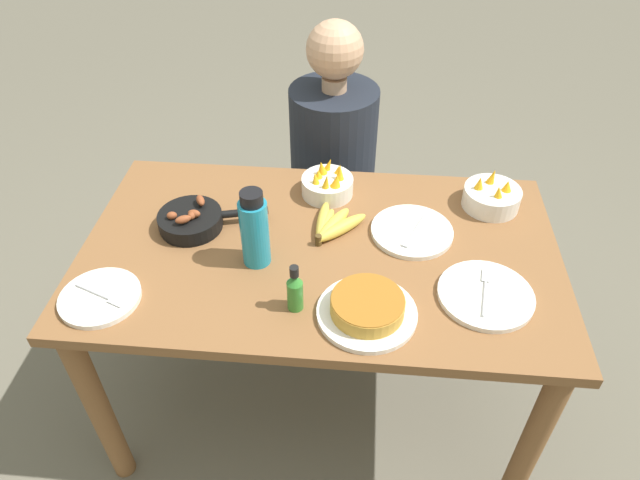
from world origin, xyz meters
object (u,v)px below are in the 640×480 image
hot_sauce_bottle (295,290)px  empty_plate_far_right (100,297)px  fruit_bowl_citrus (492,197)px  banana_bunch (331,225)px  empty_plate_far_left (486,295)px  frittata_plate_center (367,308)px  water_bottle (254,230)px  person_figure (332,192)px  fruit_bowl_mango (328,184)px  skillet (193,220)px  empty_plate_near_front (412,231)px

hot_sauce_bottle → empty_plate_far_right: bearing=-177.8°
fruit_bowl_citrus → empty_plate_far_right: bearing=-155.0°
banana_bunch → fruit_bowl_citrus: fruit_bowl_citrus is taller
empty_plate_far_left → empty_plate_far_right: (-1.04, -0.10, 0.00)m
frittata_plate_center → fruit_bowl_citrus: bearing=52.8°
frittata_plate_center → water_bottle: size_ratio=1.09×
empty_plate_far_right → person_figure: (0.57, 0.92, -0.28)m
banana_bunch → hot_sauce_bottle: size_ratio=1.41×
water_bottle → person_figure: 0.84m
banana_bunch → water_bottle: size_ratio=0.85×
frittata_plate_center → water_bottle: 0.38m
water_bottle → empty_plate_far_left: bearing=-8.0°
banana_bunch → empty_plate_far_right: banana_bunch is taller
empty_plate_far_right → empty_plate_far_left: bearing=5.6°
hot_sauce_bottle → person_figure: person_figure is taller
frittata_plate_center → fruit_bowl_citrus: fruit_bowl_citrus is taller
fruit_bowl_mango → water_bottle: (-0.18, -0.34, 0.08)m
fruit_bowl_citrus → person_figure: 0.74m
frittata_plate_center → fruit_bowl_citrus: 0.64m
skillet → empty_plate_far_right: skillet is taller
fruit_bowl_mango → skillet: bearing=-152.3°
empty_plate_far_left → person_figure: (-0.47, 0.82, -0.28)m
fruit_bowl_mango → hot_sauce_bottle: bearing=-95.3°
person_figure → water_bottle: bearing=-103.2°
empty_plate_far_left → person_figure: person_figure is taller
banana_bunch → empty_plate_near_front: size_ratio=0.82×
empty_plate_near_front → skillet: bearing=-177.5°
empty_plate_far_left → fruit_bowl_citrus: (0.07, 0.41, 0.03)m
empty_plate_near_front → empty_plate_far_right: same height
banana_bunch → water_bottle: (-0.20, -0.16, 0.10)m
frittata_plate_center → skillet: bearing=150.1°
fruit_bowl_citrus → person_figure: person_figure is taller
fruit_bowl_mango → fruit_bowl_citrus: (0.53, -0.02, -0.00)m
person_figure → frittata_plate_center: bearing=-80.4°
fruit_bowl_citrus → frittata_plate_center: bearing=-127.2°
empty_plate_far_right → person_figure: person_figure is taller
fruit_bowl_mango → fruit_bowl_citrus: bearing=-2.1°
empty_plate_far_left → fruit_bowl_citrus: bearing=80.9°
banana_bunch → fruit_bowl_citrus: size_ratio=1.14×
banana_bunch → frittata_plate_center: (0.12, -0.34, 0.01)m
empty_plate_far_left → fruit_bowl_citrus: size_ratio=1.43×
fruit_bowl_citrus → banana_bunch: bearing=-161.6°
empty_plate_far_right → person_figure: size_ratio=0.18×
banana_bunch → empty_plate_far_right: bearing=-149.9°
empty_plate_far_left → person_figure: 0.99m
empty_plate_near_front → fruit_bowl_mango: fruit_bowl_mango is taller
fruit_bowl_mango → person_figure: size_ratio=0.14×
frittata_plate_center → banana_bunch: bearing=109.4°
empty_plate_far_right → person_figure: bearing=58.3°
fruit_bowl_mango → fruit_bowl_citrus: size_ratio=0.94×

